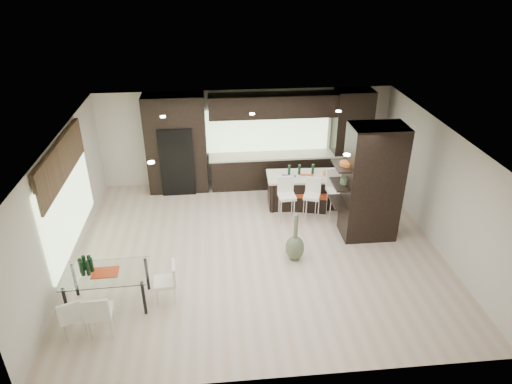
{
  "coord_description": "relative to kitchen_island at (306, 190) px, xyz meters",
  "views": [
    {
      "loc": [
        -0.88,
        -8.42,
        5.94
      ],
      "look_at": [
        0.0,
        0.6,
        1.15
      ],
      "focal_mm": 32.0,
      "sensor_mm": 36.0,
      "label": 1
    }
  ],
  "objects": [
    {
      "name": "window_left",
      "position": [
        -5.4,
        -1.76,
        0.93
      ],
      "size": [
        0.04,
        3.2,
        1.9
      ],
      "primitive_type": "cube",
      "color": "#B2D199",
      "rests_on": "left_wall"
    },
    {
      "name": "left_wall",
      "position": [
        -5.44,
        -1.96,
        0.93
      ],
      "size": [
        0.02,
        7.0,
        2.7
      ],
      "primitive_type": "cube",
      "color": "beige",
      "rests_on": "ground"
    },
    {
      "name": "chair_far",
      "position": [
        -4.89,
        -4.17,
        -0.04
      ],
      "size": [
        0.54,
        0.54,
        0.76
      ],
      "primitive_type": "cube",
      "rotation": [
        0.0,
        0.0,
        0.38
      ],
      "color": "white",
      "rests_on": "ground"
    },
    {
      "name": "stone_accent",
      "position": [
        -5.37,
        -1.76,
        1.83
      ],
      "size": [
        0.08,
        3.0,
        0.8
      ],
      "primitive_type": "cube",
      "color": "brown",
      "rests_on": "left_wall"
    },
    {
      "name": "stool_left",
      "position": [
        -0.62,
        -0.73,
        0.03
      ],
      "size": [
        0.43,
        0.43,
        0.9
      ],
      "primitive_type": "cube",
      "rotation": [
        0.0,
        0.0,
        0.07
      ],
      "color": "white",
      "rests_on": "ground"
    },
    {
      "name": "refrigerator",
      "position": [
        -3.34,
        1.16,
        0.53
      ],
      "size": [
        0.9,
        0.68,
        1.9
      ],
      "primitive_type": "cube",
      "color": "black",
      "rests_on": "ground"
    },
    {
      "name": "back_cabinetry",
      "position": [
        -0.94,
        1.21,
        0.93
      ],
      "size": [
        6.8,
        0.68,
        2.7
      ],
      "primitive_type": "cube",
      "color": "black",
      "rests_on": "ground"
    },
    {
      "name": "chair_near",
      "position": [
        -4.42,
        -4.19,
        -0.01
      ],
      "size": [
        0.46,
        0.46,
        0.81
      ],
      "primitive_type": "cube",
      "rotation": [
        0.0,
        0.0,
        0.06
      ],
      "color": "white",
      "rests_on": "ground"
    },
    {
      "name": "dining_table",
      "position": [
        -4.42,
        -3.46,
        -0.05
      ],
      "size": [
        1.55,
        0.9,
        0.73
      ],
      "primitive_type": "cube",
      "rotation": [
        0.0,
        0.0,
        0.03
      ],
      "color": "white",
      "rests_on": "ground"
    },
    {
      "name": "right_wall",
      "position": [
        2.56,
        -1.96,
        0.93
      ],
      "size": [
        0.02,
        7.0,
        2.7
      ],
      "primitive_type": "cube",
      "color": "beige",
      "rests_on": "ground"
    },
    {
      "name": "stool_mid",
      "position": [
        0.0,
        -0.72,
        0.01
      ],
      "size": [
        0.49,
        0.49,
        0.86
      ],
      "primitive_type": "cube",
      "rotation": [
        0.0,
        0.0,
        -0.36
      ],
      "color": "white",
      "rests_on": "ground"
    },
    {
      "name": "stool_right",
      "position": [
        0.62,
        -0.76,
        0.1
      ],
      "size": [
        0.51,
        0.51,
        1.03
      ],
      "primitive_type": "cube",
      "rotation": [
        0.0,
        0.0,
        0.12
      ],
      "color": "white",
      "rests_on": "ground"
    },
    {
      "name": "chair_end",
      "position": [
        -3.37,
        -3.46,
        -0.04
      ],
      "size": [
        0.45,
        0.45,
        0.76
      ],
      "primitive_type": "cube",
      "rotation": [
        0.0,
        0.0,
        1.66
      ],
      "color": "white",
      "rests_on": "ground"
    },
    {
      "name": "back_wall",
      "position": [
        -1.44,
        1.54,
        0.93
      ],
      "size": [
        8.0,
        0.02,
        2.7
      ],
      "primitive_type": "cube",
      "color": "beige",
      "rests_on": "ground"
    },
    {
      "name": "ground",
      "position": [
        -1.44,
        -1.96,
        -0.42
      ],
      "size": [
        8.0,
        8.0,
        0.0
      ],
      "primitive_type": "plane",
      "color": "#C4AC96",
      "rests_on": "ground"
    },
    {
      "name": "bench",
      "position": [
        -0.15,
        -0.18,
        -0.16
      ],
      "size": [
        1.41,
        0.83,
        0.51
      ],
      "primitive_type": "cube",
      "rotation": [
        0.0,
        0.0,
        -0.26
      ],
      "color": "black",
      "rests_on": "ground"
    },
    {
      "name": "ceiling_spots",
      "position": [
        -1.44,
        -1.71,
        2.26
      ],
      "size": [
        4.0,
        3.0,
        0.02
      ],
      "primitive_type": "cube",
      "color": "white",
      "rests_on": "ceiling"
    },
    {
      "name": "window_back",
      "position": [
        -0.84,
        1.5,
        1.13
      ],
      "size": [
        3.4,
        0.04,
        1.2
      ],
      "primitive_type": "cube",
      "color": "#B2D199",
      "rests_on": "back_wall"
    },
    {
      "name": "partition_column",
      "position": [
        1.16,
        -1.56,
        0.93
      ],
      "size": [
        1.2,
        0.8,
        2.7
      ],
      "primitive_type": "cube",
      "color": "black",
      "rests_on": "ground"
    },
    {
      "name": "floor_vase",
      "position": [
        -0.7,
        -2.37,
        0.14
      ],
      "size": [
        0.49,
        0.49,
        1.12
      ],
      "primitive_type": null,
      "rotation": [
        0.0,
        0.0,
        -0.23
      ],
      "color": "#4B5A40",
      "rests_on": "ground"
    },
    {
      "name": "ceiling",
      "position": [
        -1.44,
        -1.96,
        2.28
      ],
      "size": [
        8.0,
        7.0,
        0.02
      ],
      "primitive_type": "cube",
      "color": "white",
      "rests_on": "ground"
    },
    {
      "name": "kitchen_island",
      "position": [
        0.0,
        0.0,
        0.0
      ],
      "size": [
        2.05,
        0.96,
        0.84
      ],
      "primitive_type": "cube",
      "rotation": [
        0.0,
        0.0,
        -0.05
      ],
      "color": "black",
      "rests_on": "ground"
    }
  ]
}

